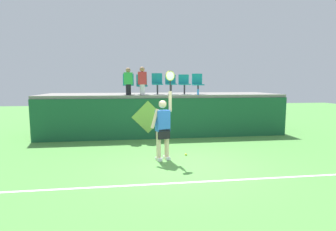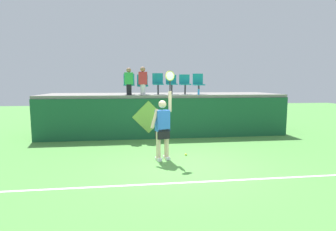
# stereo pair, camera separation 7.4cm
# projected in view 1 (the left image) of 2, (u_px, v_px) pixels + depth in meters

# --- Properties ---
(ground_plane) EXTENTS (40.00, 40.00, 0.00)m
(ground_plane) POSITION_uv_depth(u_px,v_px,m) (184.00, 165.00, 7.11)
(ground_plane) COLOR #519342
(court_back_wall) EXTENTS (10.05, 0.20, 1.59)m
(court_back_wall) POSITION_uv_depth(u_px,v_px,m) (166.00, 118.00, 10.48)
(court_back_wall) COLOR #195633
(court_back_wall) RESTS_ON ground_plane
(spectator_platform) EXTENTS (10.05, 2.77, 0.12)m
(spectator_platform) POSITION_uv_depth(u_px,v_px,m) (162.00, 95.00, 11.68)
(spectator_platform) COLOR gray
(spectator_platform) RESTS_ON court_back_wall
(court_baseline_stripe) EXTENTS (9.05, 0.08, 0.01)m
(court_baseline_stripe) POSITION_uv_depth(u_px,v_px,m) (195.00, 182.00, 5.89)
(court_baseline_stripe) COLOR white
(court_baseline_stripe) RESTS_ON ground_plane
(tennis_player) EXTENTS (0.72, 0.38, 2.53)m
(tennis_player) POSITION_uv_depth(u_px,v_px,m) (163.00, 127.00, 7.50)
(tennis_player) COLOR white
(tennis_player) RESTS_ON ground_plane
(tennis_ball) EXTENTS (0.07, 0.07, 0.07)m
(tennis_ball) POSITION_uv_depth(u_px,v_px,m) (186.00, 154.00, 8.05)
(tennis_ball) COLOR #D1E533
(tennis_ball) RESTS_ON ground_plane
(water_bottle) EXTENTS (0.07, 0.07, 0.23)m
(water_bottle) POSITION_uv_depth(u_px,v_px,m) (198.00, 92.00, 10.62)
(water_bottle) COLOR #338CE5
(water_bottle) RESTS_ON spectator_platform
(stadium_chair_0) EXTENTS (0.44, 0.42, 0.85)m
(stadium_chair_0) POSITION_uv_depth(u_px,v_px,m) (128.00, 83.00, 10.85)
(stadium_chair_0) COLOR #38383D
(stadium_chair_0) RESTS_ON spectator_platform
(stadium_chair_1) EXTENTS (0.44, 0.42, 0.82)m
(stadium_chair_1) POSITION_uv_depth(u_px,v_px,m) (142.00, 84.00, 10.93)
(stadium_chair_1) COLOR #38383D
(stadium_chair_1) RESTS_ON spectator_platform
(stadium_chair_2) EXTENTS (0.44, 0.42, 0.87)m
(stadium_chair_2) POSITION_uv_depth(u_px,v_px,m) (157.00, 82.00, 11.01)
(stadium_chair_2) COLOR #38383D
(stadium_chair_2) RESTS_ON spectator_platform
(stadium_chair_3) EXTENTS (0.44, 0.42, 0.82)m
(stadium_chair_3) POSITION_uv_depth(u_px,v_px,m) (171.00, 83.00, 11.08)
(stadium_chair_3) COLOR #38383D
(stadium_chair_3) RESTS_ON spectator_platform
(stadium_chair_4) EXTENTS (0.44, 0.42, 0.83)m
(stadium_chair_4) POSITION_uv_depth(u_px,v_px,m) (184.00, 83.00, 11.16)
(stadium_chair_4) COLOR #38383D
(stadium_chair_4) RESTS_ON spectator_platform
(stadium_chair_5) EXTENTS (0.44, 0.42, 0.87)m
(stadium_chair_5) POSITION_uv_depth(u_px,v_px,m) (198.00, 83.00, 11.25)
(stadium_chair_5) COLOR #38383D
(stadium_chair_5) RESTS_ON spectator_platform
(spectator_0) EXTENTS (0.34, 0.20, 1.06)m
(spectator_0) POSITION_uv_depth(u_px,v_px,m) (128.00, 81.00, 10.39)
(spectator_0) COLOR black
(spectator_0) RESTS_ON spectator_platform
(spectator_1) EXTENTS (0.34, 0.20, 1.11)m
(spectator_1) POSITION_uv_depth(u_px,v_px,m) (142.00, 80.00, 10.51)
(spectator_1) COLOR white
(spectator_1) RESTS_ON spectator_platform
(wall_signage_mount) EXTENTS (1.27, 0.01, 1.51)m
(wall_signage_mount) POSITION_uv_depth(u_px,v_px,m) (148.00, 139.00, 10.37)
(wall_signage_mount) COLOR #195633
(wall_signage_mount) RESTS_ON ground_plane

